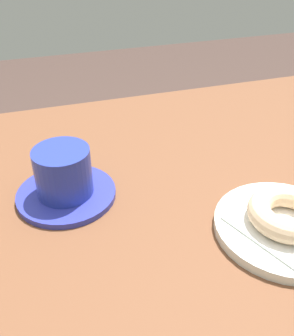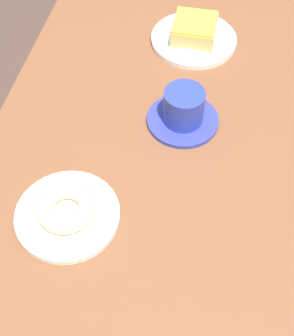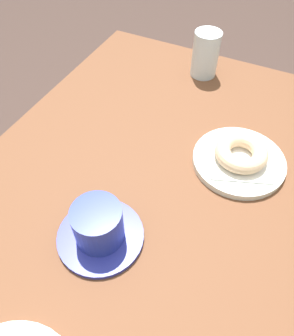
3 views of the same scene
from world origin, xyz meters
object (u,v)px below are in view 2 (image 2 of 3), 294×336
Objects in this scene: plate_sugar_ring at (68,215)px; plate_glazed_square at (194,40)px; donut_glazed_square at (195,29)px; donut_sugar_ring at (66,208)px; coffee_cup at (183,110)px.

plate_glazed_square is (0.54, -0.16, -0.00)m from plate_sugar_ring.
donut_glazed_square reaches higher than plate_glazed_square.
donut_sugar_ring is at bearing 0.00° from plate_sugar_ring.
plate_sugar_ring is 1.26× the size of coffee_cup.
plate_sugar_ring is at bearing 163.88° from donut_glazed_square.
donut_glazed_square is (0.54, -0.16, 0.03)m from plate_sugar_ring.
coffee_cup reaches higher than donut_sugar_ring.
coffee_cup is at bearing -177.01° from plate_glazed_square.
plate_sugar_ring is 1.91× the size of donut_glazed_square.
donut_sugar_ring is (0.00, 0.00, 0.03)m from plate_sugar_ring.
plate_sugar_ring is at bearing 163.88° from plate_glazed_square.
coffee_cup reaches higher than plate_glazed_square.
donut_glazed_square is at bearing 0.00° from plate_glazed_square.
coffee_cup is at bearing -31.71° from donut_sugar_ring.
donut_sugar_ring reaches higher than plate_sugar_ring.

